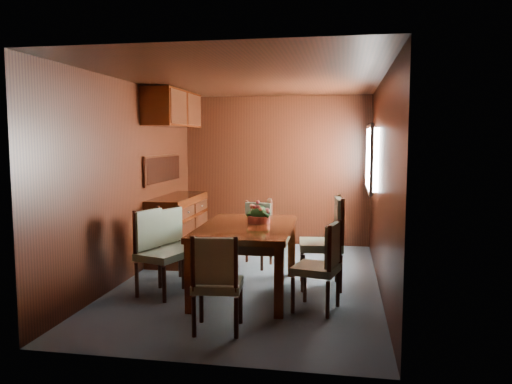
% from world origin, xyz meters
% --- Properties ---
extents(ground, '(4.50, 4.50, 0.00)m').
position_xyz_m(ground, '(0.00, 0.00, 0.00)').
color(ground, '#3A474F').
rests_on(ground, ground).
extents(room_shell, '(3.06, 4.52, 2.41)m').
position_xyz_m(room_shell, '(-0.10, 0.33, 1.63)').
color(room_shell, black).
rests_on(room_shell, ground).
extents(sideboard, '(0.48, 1.40, 0.90)m').
position_xyz_m(sideboard, '(-1.25, 1.00, 0.45)').
color(sideboard, '#371406').
rests_on(sideboard, ground).
extents(dining_table, '(1.05, 1.64, 0.76)m').
position_xyz_m(dining_table, '(0.03, -0.42, 0.65)').
color(dining_table, '#371406').
rests_on(dining_table, ground).
extents(chair_left_near, '(0.55, 0.56, 0.95)m').
position_xyz_m(chair_left_near, '(-0.94, -0.66, 0.53)').
color(chair_left_near, black).
rests_on(chair_left_near, ground).
extents(chair_left_far, '(0.53, 0.54, 0.90)m').
position_xyz_m(chair_left_far, '(-0.87, -0.16, 0.50)').
color(chair_left_far, black).
rests_on(chair_left_far, ground).
extents(chair_right_near, '(0.50, 0.51, 0.90)m').
position_xyz_m(chair_right_near, '(0.89, -0.89, 0.50)').
color(chair_right_near, black).
rests_on(chair_right_near, ground).
extents(chair_right_far, '(0.53, 0.55, 1.06)m').
position_xyz_m(chair_right_far, '(0.91, -0.06, 0.59)').
color(chair_right_far, black).
rests_on(chair_right_far, ground).
extents(chair_head, '(0.46, 0.44, 0.89)m').
position_xyz_m(chair_head, '(-0.00, -1.63, 0.49)').
color(chair_head, black).
rests_on(chair_head, ground).
extents(chair_foot, '(0.48, 0.47, 0.86)m').
position_xyz_m(chair_foot, '(-0.08, 0.80, 0.48)').
color(chair_foot, black).
rests_on(chair_foot, ground).
extents(flower_centerpiece, '(0.28, 0.28, 0.28)m').
position_xyz_m(flower_centerpiece, '(0.13, -0.21, 0.89)').
color(flower_centerpiece, '#A44032').
rests_on(flower_centerpiece, dining_table).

